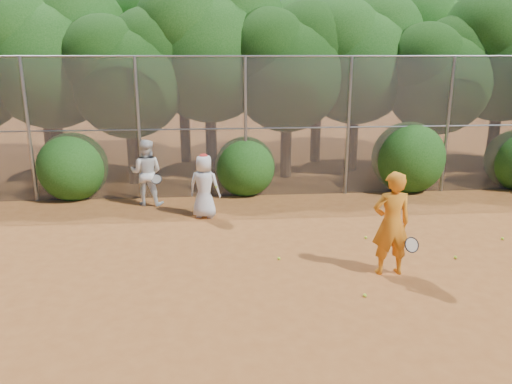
{
  "coord_description": "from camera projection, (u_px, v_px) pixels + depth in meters",
  "views": [
    {
      "loc": [
        -1.92,
        -8.18,
        4.15
      ],
      "look_at": [
        -1.0,
        2.5,
        1.1
      ],
      "focal_mm": 35.0,
      "sensor_mm": 36.0,
      "label": 1
    }
  ],
  "objects": [
    {
      "name": "ground",
      "position": [
        322.0,
        285.0,
        9.13
      ],
      "size": [
        80.0,
        80.0,
        0.0
      ],
      "primitive_type": "plane",
      "color": "brown",
      "rests_on": "ground"
    },
    {
      "name": "fence_back",
      "position": [
        276.0,
        126.0,
        14.31
      ],
      "size": [
        20.05,
        0.09,
        4.03
      ],
      "color": "gray",
      "rests_on": "ground"
    },
    {
      "name": "tree_1",
      "position": [
        51.0,
        50.0,
        15.61
      ],
      "size": [
        4.64,
        4.03,
        6.35
      ],
      "color": "black",
      "rests_on": "ground"
    },
    {
      "name": "tree_2",
      "position": [
        129.0,
        70.0,
        15.3
      ],
      "size": [
        3.99,
        3.47,
        5.47
      ],
      "color": "black",
      "rests_on": "ground"
    },
    {
      "name": "tree_3",
      "position": [
        211.0,
        43.0,
        16.25
      ],
      "size": [
        4.89,
        4.26,
        6.7
      ],
      "color": "black",
      "rests_on": "ground"
    },
    {
      "name": "tree_4",
      "position": [
        289.0,
        63.0,
        16.05
      ],
      "size": [
        4.19,
        3.64,
        5.73
      ],
      "color": "black",
      "rests_on": "ground"
    },
    {
      "name": "tree_5",
      "position": [
        358.0,
        54.0,
        16.94
      ],
      "size": [
        4.51,
        3.92,
        6.17
      ],
      "color": "black",
      "rests_on": "ground"
    },
    {
      "name": "tree_6",
      "position": [
        440.0,
        72.0,
        16.34
      ],
      "size": [
        3.86,
        3.36,
        5.29
      ],
      "color": "black",
      "rests_on": "ground"
    },
    {
      "name": "tree_7",
      "position": [
        506.0,
        47.0,
        16.91
      ],
      "size": [
        4.77,
        4.14,
        6.53
      ],
      "color": "black",
      "rests_on": "ground"
    },
    {
      "name": "tree_9",
      "position": [
        41.0,
        45.0,
        17.68
      ],
      "size": [
        4.83,
        4.2,
        6.62
      ],
      "color": "black",
      "rests_on": "ground"
    },
    {
      "name": "tree_10",
      "position": [
        183.0,
        37.0,
        18.21
      ],
      "size": [
        5.15,
        4.48,
        7.06
      ],
      "color": "black",
      "rests_on": "ground"
    },
    {
      "name": "tree_11",
      "position": [
        320.0,
        50.0,
        18.36
      ],
      "size": [
        4.64,
        4.03,
        6.35
      ],
      "color": "black",
      "rests_on": "ground"
    },
    {
      "name": "tree_12",
      "position": [
        432.0,
        41.0,
        19.22
      ],
      "size": [
        5.02,
        4.37,
        6.88
      ],
      "color": "black",
      "rests_on": "ground"
    },
    {
      "name": "bush_0",
      "position": [
        73.0,
        164.0,
        14.4
      ],
      "size": [
        2.0,
        2.0,
        2.0
      ],
      "primitive_type": "sphere",
      "color": "#194812",
      "rests_on": "ground"
    },
    {
      "name": "bush_1",
      "position": [
        245.0,
        164.0,
        14.84
      ],
      "size": [
        1.8,
        1.8,
        1.8
      ],
      "primitive_type": "sphere",
      "color": "#194812",
      "rests_on": "ground"
    },
    {
      "name": "bush_2",
      "position": [
        408.0,
        154.0,
        15.2
      ],
      "size": [
        2.2,
        2.2,
        2.2
      ],
      "primitive_type": "sphere",
      "color": "#194812",
      "rests_on": "ground"
    },
    {
      "name": "player_yellow",
      "position": [
        391.0,
        224.0,
        9.37
      ],
      "size": [
        0.89,
        0.56,
        2.02
      ],
      "rotation": [
        0.0,
        0.0,
        3.17
      ],
      "color": "orange",
      "rests_on": "ground"
    },
    {
      "name": "player_teen",
      "position": [
        204.0,
        186.0,
        12.69
      ],
      "size": [
        0.92,
        0.74,
        1.67
      ],
      "rotation": [
        0.0,
        0.0,
        2.84
      ],
      "color": "silver",
      "rests_on": "ground"
    },
    {
      "name": "player_white",
      "position": [
        146.0,
        173.0,
        13.71
      ],
      "size": [
        0.99,
        0.83,
        1.83
      ],
      "rotation": [
        0.0,
        0.0,
        2.98
      ],
      "color": "white",
      "rests_on": "ground"
    },
    {
      "name": "ball_0",
      "position": [
        455.0,
        257.0,
        10.3
      ],
      "size": [
        0.07,
        0.07,
        0.07
      ],
      "primitive_type": "sphere",
      "color": "#B2DA27",
      "rests_on": "ground"
    },
    {
      "name": "ball_1",
      "position": [
        502.0,
        239.0,
        11.32
      ],
      "size": [
        0.07,
        0.07,
        0.07
      ],
      "primitive_type": "sphere",
      "color": "#B2DA27",
      "rests_on": "ground"
    },
    {
      "name": "ball_2",
      "position": [
        365.0,
        295.0,
        8.69
      ],
      "size": [
        0.07,
        0.07,
        0.07
      ],
      "primitive_type": "sphere",
      "color": "#B2DA27",
      "rests_on": "ground"
    },
    {
      "name": "ball_4",
      "position": [
        279.0,
        259.0,
        10.23
      ],
      "size": [
        0.07,
        0.07,
        0.07
      ],
      "primitive_type": "sphere",
      "color": "#B2DA27",
      "rests_on": "ground"
    },
    {
      "name": "ball_5",
      "position": [
        388.0,
        221.0,
        12.45
      ],
      "size": [
        0.07,
        0.07,
        0.07
      ],
      "primitive_type": "sphere",
      "color": "#B2DA27",
      "rests_on": "ground"
    },
    {
      "name": "ball_6",
      "position": [
        366.0,
        238.0,
        11.38
      ],
      "size": [
        0.07,
        0.07,
        0.07
      ],
      "primitive_type": "sphere",
      "color": "#B2DA27",
      "rests_on": "ground"
    }
  ]
}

